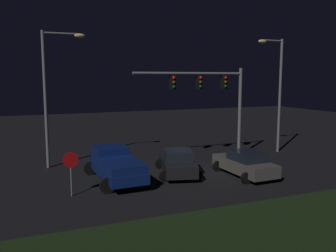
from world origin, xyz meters
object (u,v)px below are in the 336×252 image
traffic_signal_gantry (211,91)px  street_lamp_right (276,83)px  stop_sign (71,165)px  street_lamp_left (53,83)px  car_sedan (178,162)px  pickup_truck (115,163)px  car_sedan_far (245,163)px

traffic_signal_gantry → street_lamp_right: street_lamp_right is taller
street_lamp_right → stop_sign: street_lamp_right is taller
street_lamp_left → car_sedan: bearing=-35.7°
car_sedan → traffic_signal_gantry: 6.48m
pickup_truck → stop_sign: 3.35m
pickup_truck → car_sedan_far: 7.66m
street_lamp_left → street_lamp_right: (16.26, -1.57, -0.05)m
car_sedan_far → street_lamp_left: (-10.20, 6.51, 4.72)m
pickup_truck → stop_sign: stop_sign is taller
pickup_truck → street_lamp_right: size_ratio=0.63×
street_lamp_left → street_lamp_right: street_lamp_left is taller
street_lamp_left → pickup_truck: bearing=-58.4°
pickup_truck → street_lamp_right: (13.46, 2.99, 4.41)m
car_sedan_far → street_lamp_left: bearing=56.0°
car_sedan_far → traffic_signal_gantry: 6.37m
street_lamp_right → stop_sign: size_ratio=3.91×
car_sedan_far → car_sedan: bearing=62.4°
pickup_truck → car_sedan: (3.79, -0.19, -0.26)m
pickup_truck → street_lamp_left: street_lamp_left is taller
pickup_truck → traffic_signal_gantry: traffic_signal_gantry is taller
traffic_signal_gantry → pickup_truck: bearing=-159.7°
pickup_truck → street_lamp_right: street_lamp_right is taller
stop_sign → car_sedan: bearing=15.0°
pickup_truck → street_lamp_right: 14.48m
stop_sign → street_lamp_left: bearing=90.9°
car_sedan → stop_sign: (-6.48, -1.73, 0.82)m
car_sedan_far → street_lamp_left: street_lamp_left is taller
car_sedan → street_lamp_right: bearing=-55.5°
pickup_truck → traffic_signal_gantry: bearing=-71.8°
pickup_truck → car_sedan: pickup_truck is taller
car_sedan → street_lamp_right: 11.20m
pickup_truck → stop_sign: size_ratio=2.45×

